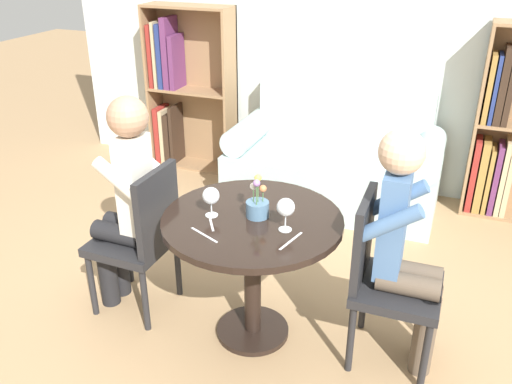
% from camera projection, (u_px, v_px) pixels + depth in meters
% --- Properties ---
extents(ground_plane, '(16.00, 16.00, 0.00)m').
position_uv_depth(ground_plane, '(253.00, 332.00, 3.03)').
color(ground_plane, tan).
extents(back_wall, '(5.20, 0.05, 2.70)m').
position_uv_depth(back_wall, '(355.00, 25.00, 4.30)').
color(back_wall, silver).
rests_on(back_wall, ground_plane).
extents(round_table, '(0.92, 0.92, 0.73)m').
position_uv_depth(round_table, '(252.00, 243.00, 2.78)').
color(round_table, black).
rests_on(round_table, ground_plane).
extents(couch, '(1.65, 0.80, 0.92)m').
position_uv_depth(couch, '(334.00, 165.00, 4.39)').
color(couch, '#A8C1C1').
rests_on(couch, ground_plane).
extents(bookshelf_left, '(0.79, 0.28, 1.46)m').
position_uv_depth(bookshelf_left, '(182.00, 90.00, 4.94)').
color(bookshelf_left, '#93704C').
rests_on(bookshelf_left, ground_plane).
extents(chair_left, '(0.43, 0.43, 0.90)m').
position_uv_depth(chair_left, '(142.00, 234.00, 3.03)').
color(chair_left, '#232326').
rests_on(chair_left, ground_plane).
extents(chair_right, '(0.43, 0.43, 0.90)m').
position_uv_depth(chair_right, '(384.00, 274.00, 2.68)').
color(chair_right, '#232326').
rests_on(chair_right, ground_plane).
extents(person_left, '(0.42, 0.35, 1.29)m').
position_uv_depth(person_left, '(126.00, 200.00, 2.97)').
color(person_left, black).
rests_on(person_left, ground_plane).
extents(person_right, '(0.42, 0.34, 1.25)m').
position_uv_depth(person_right, '(406.00, 246.00, 2.57)').
color(person_right, brown).
rests_on(person_right, ground_plane).
extents(wine_glass_left, '(0.09, 0.09, 0.15)m').
position_uv_depth(wine_glass_left, '(211.00, 197.00, 2.69)').
color(wine_glass_left, white).
rests_on(wine_glass_left, round_table).
extents(wine_glass_right, '(0.09, 0.09, 0.17)m').
position_uv_depth(wine_glass_right, '(286.00, 208.00, 2.55)').
color(wine_glass_right, white).
rests_on(wine_glass_right, round_table).
extents(flower_vase, '(0.12, 0.12, 0.23)m').
position_uv_depth(flower_vase, '(257.00, 205.00, 2.70)').
color(flower_vase, slate).
rests_on(flower_vase, round_table).
extents(knife_left_setting, '(0.06, 0.19, 0.00)m').
position_uv_depth(knife_left_setting, '(291.00, 241.00, 2.51)').
color(knife_left_setting, silver).
rests_on(knife_left_setting, round_table).
extents(fork_left_setting, '(0.11, 0.17, 0.00)m').
position_uv_depth(fork_left_setting, '(211.00, 222.00, 2.67)').
color(fork_left_setting, silver).
rests_on(fork_left_setting, round_table).
extents(knife_right_setting, '(0.18, 0.09, 0.00)m').
position_uv_depth(knife_right_setting, '(204.00, 235.00, 2.56)').
color(knife_right_setting, silver).
rests_on(knife_right_setting, round_table).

